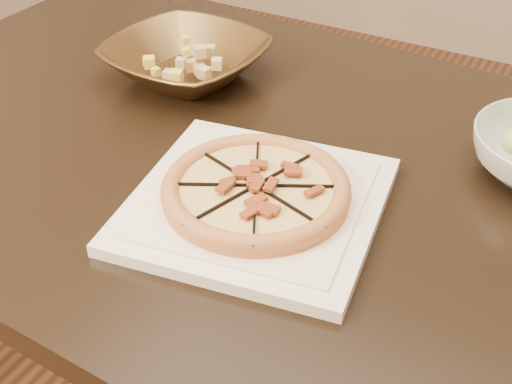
% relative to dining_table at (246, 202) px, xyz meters
% --- Properties ---
extents(dining_table, '(1.44, 0.98, 0.75)m').
position_rel_dining_table_xyz_m(dining_table, '(0.00, 0.00, 0.00)').
color(dining_table, black).
rests_on(dining_table, floor).
extents(plate, '(0.36, 0.36, 0.02)m').
position_rel_dining_table_xyz_m(plate, '(0.09, -0.13, 0.11)').
color(plate, white).
rests_on(plate, dining_table).
extents(pizza, '(0.25, 0.25, 0.03)m').
position_rel_dining_table_xyz_m(pizza, '(0.09, -0.13, 0.14)').
color(pizza, '#D26F3D').
rests_on(pizza, plate).
extents(bronze_bowl, '(0.29, 0.29, 0.07)m').
position_rel_dining_table_xyz_m(bronze_bowl, '(-0.20, 0.15, 0.14)').
color(bronze_bowl, brown).
rests_on(bronze_bowl, dining_table).
extents(mixed_dish, '(0.10, 0.13, 0.03)m').
position_rel_dining_table_xyz_m(mixed_dish, '(-0.20, 0.15, 0.18)').
color(mixed_dish, tan).
rests_on(mixed_dish, bronze_bowl).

